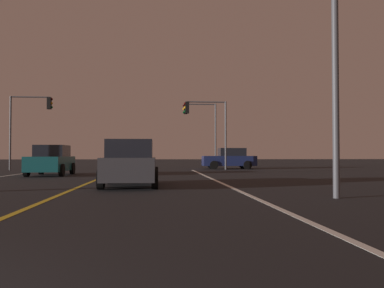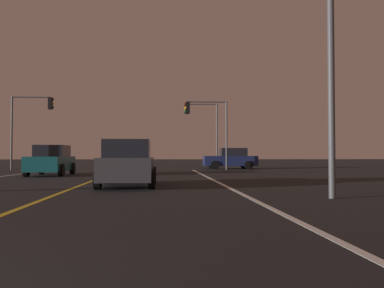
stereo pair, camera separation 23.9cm
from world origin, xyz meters
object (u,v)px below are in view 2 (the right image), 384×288
Objects in this scene: traffic_light_far_right at (202,120)px; street_lamp_right_near at (307,11)px; car_lead_same_lane at (128,164)px; traffic_light_near_right at (206,119)px; traffic_light_near_left at (32,115)px; car_oncoming at (51,161)px; car_crossing_side at (231,159)px.

street_lamp_right_near is (0.26, -26.05, 0.73)m from traffic_light_far_right.
car_lead_same_lane is 0.81× the size of traffic_light_near_right.
traffic_light_near_left is (-8.45, 15.99, 3.27)m from car_lead_same_lane.
car_lead_same_lane and car_oncoming have the same top height.
car_oncoming is at bearing 38.64° from car_crossing_side.
car_crossing_side is 19.02m from car_lead_same_lane.
car_crossing_side is 0.74× the size of traffic_light_far_right.
traffic_light_near_right is 0.91× the size of traffic_light_far_right.
traffic_light_near_right is 13.12m from traffic_light_near_left.
traffic_light_near_left is (-13.12, 0.00, 0.14)m from traffic_light_near_right.
traffic_light_near_right is at bearing 0.00° from traffic_light_near_left.
traffic_light_near_right is at bearing 128.64° from car_oncoming.
traffic_light_far_right is (9.81, 13.19, 3.46)m from car_oncoming.
traffic_light_near_left is at bearing 22.47° from traffic_light_far_right.
car_lead_same_lane is 0.55× the size of street_lamp_right_near.
street_lamp_right_near is (5.10, -4.56, 4.19)m from car_lead_same_lane.
car_crossing_side is at bearing -21.14° from car_lead_same_lane.
car_oncoming is (-4.96, 8.29, 0.00)m from car_lead_same_lane.
car_oncoming is 0.74× the size of traffic_light_far_right.
car_lead_same_lane is 22.30m from traffic_light_far_right.
traffic_light_far_right is (4.85, 21.49, 3.46)m from car_lead_same_lane.
car_crossing_side is at bearing 6.54° from traffic_light_near_left.
traffic_light_near_right is at bearing 88.09° from traffic_light_far_right.
car_lead_same_lane is 8.02m from street_lamp_right_near.
traffic_light_near_left is 0.95× the size of traffic_light_far_right.
car_lead_same_lane is at bearing 73.74° from traffic_light_near_right.
car_oncoming is 0.78× the size of traffic_light_near_left.
traffic_light_near_left is (-15.31, -1.76, 3.27)m from car_crossing_side.
car_oncoming is at bearing 38.64° from traffic_light_near_right.
car_crossing_side and car_lead_same_lane have the same top height.
traffic_light_near_left reaches higher than car_oncoming.
car_crossing_side is at bearing 118.27° from traffic_light_far_right.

